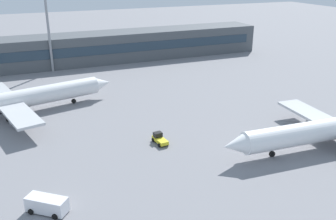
{
  "coord_description": "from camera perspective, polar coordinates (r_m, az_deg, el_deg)",
  "views": [
    {
      "loc": [
        -22.95,
        -21.76,
        28.93
      ],
      "look_at": [
        3.16,
        40.0,
        3.0
      ],
      "focal_mm": 40.26,
      "sensor_mm": 36.0,
      "label": 1
    }
  ],
  "objects": [
    {
      "name": "terminal_building",
      "position": [
        121.7,
        -11.72,
        9.13
      ],
      "size": [
        113.37,
        12.13,
        9.0
      ],
      "color": "#4C5156",
      "rests_on": "ground_plane"
    },
    {
      "name": "airplane_near",
      "position": [
        69.33,
        23.85,
        -2.59
      ],
      "size": [
        41.94,
        29.26,
        10.36
      ],
      "color": "white",
      "rests_on": "ground_plane"
    },
    {
      "name": "airplane_mid",
      "position": [
        82.36,
        -22.17,
        1.37
      ],
      "size": [
        42.9,
        30.37,
        10.72
      ],
      "color": "white",
      "rests_on": "ground_plane"
    },
    {
      "name": "floodlight_tower_west",
      "position": [
        111.66,
        -17.89,
        13.72
      ],
      "size": [
        3.2,
        0.8,
        28.68
      ],
      "color": "gray",
      "rests_on": "ground_plane"
    },
    {
      "name": "service_van_white",
      "position": [
        50.51,
        -17.84,
        -13.45
      ],
      "size": [
        5.27,
        4.87,
        2.08
      ],
      "color": "white",
      "rests_on": "ground_plane"
    },
    {
      "name": "ground_plane",
      "position": [
        71.96,
        -2.32,
        -2.58
      ],
      "size": [
        400.0,
        400.0,
        0.0
      ],
      "primitive_type": "plane",
      "color": "gray"
    },
    {
      "name": "baggage_tug_yellow",
      "position": [
        65.32,
        -1.3,
        -4.38
      ],
      "size": [
        2.09,
        3.73,
        1.75
      ],
      "color": "yellow",
      "rests_on": "ground_plane"
    }
  ]
}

